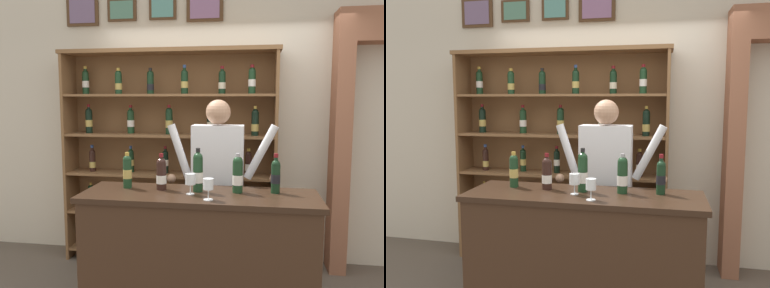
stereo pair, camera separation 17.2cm
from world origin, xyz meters
The scene contains 11 objects.
back_wall centered at (0.00, 1.39, 1.67)m, with size 12.00×0.19×3.34m.
wine_shelf centered at (-0.52, 1.16, 1.19)m, with size 2.25×0.36×2.22m.
tasting_counter centered at (-0.04, 0.00, 0.51)m, with size 1.76×0.57×1.03m.
shopkeeper centered at (0.05, 0.54, 1.07)m, with size 0.98×0.22×1.72m.
tasting_bottle_prosecco centered at (-0.62, 0.09, 1.16)m, with size 0.07×0.07×0.28m.
tasting_bottle_super_tuscan centered at (-0.34, 0.08, 1.15)m, with size 0.08×0.08×0.28m.
tasting_bottle_bianco centered at (-0.05, 0.06, 1.18)m, with size 0.08×0.08×0.33m.
tasting_bottle_grappa centered at (0.24, 0.07, 1.17)m, with size 0.08×0.08×0.30m.
tasting_bottle_brunello centered at (0.52, 0.10, 1.16)m, with size 0.07×0.07×0.30m.
wine_glass_left centered at (-0.10, -0.04, 1.14)m, with size 0.08×0.08×0.15m.
wine_glass_spare centered at (0.05, -0.18, 1.14)m, with size 0.07×0.07×0.15m.
Camera 2 is at (0.52, -2.72, 1.72)m, focal length 35.82 mm.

